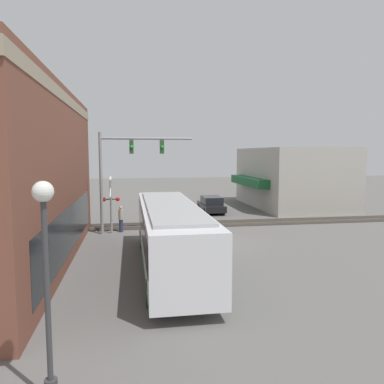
# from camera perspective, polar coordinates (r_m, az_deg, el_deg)

# --- Properties ---
(ground_plane) EXTENTS (120.00, 120.00, 0.00)m
(ground_plane) POSITION_cam_1_polar(r_m,az_deg,el_deg) (22.50, 2.64, -7.83)
(ground_plane) COLOR #605E5B
(shop_building) EXTENTS (12.47, 9.02, 5.85)m
(shop_building) POSITION_cam_1_polar(r_m,az_deg,el_deg) (38.88, 14.88, 2.16)
(shop_building) COLOR #B2ADA3
(shop_building) RESTS_ON ground
(city_bus) EXTENTS (12.23, 2.59, 3.05)m
(city_bus) POSITION_cam_1_polar(r_m,az_deg,el_deg) (17.40, -3.36, -6.22)
(city_bus) COLOR silver
(city_bus) RESTS_ON ground
(traffic_signal_gantry) EXTENTS (0.42, 6.13, 6.71)m
(traffic_signal_gantry) POSITION_cam_1_polar(r_m,az_deg,el_deg) (25.10, -10.05, 4.60)
(traffic_signal_gantry) COLOR gray
(traffic_signal_gantry) RESTS_ON ground
(crossing_signal) EXTENTS (1.41, 1.18, 3.81)m
(crossing_signal) POSITION_cam_1_polar(r_m,az_deg,el_deg) (25.46, -12.25, -1.09)
(crossing_signal) COLOR gray
(crossing_signal) RESTS_ON ground
(streetlamp) EXTENTS (0.44, 0.44, 4.79)m
(streetlamp) POSITION_cam_1_polar(r_m,az_deg,el_deg) (8.55, -21.32, -11.39)
(streetlamp) COLOR #38383A
(streetlamp) RESTS_ON ground
(rail_track_near) EXTENTS (2.60, 60.00, 0.15)m
(rail_track_near) POSITION_cam_1_polar(r_m,az_deg,el_deg) (28.25, 0.11, -4.92)
(rail_track_near) COLOR #332D28
(rail_track_near) RESTS_ON ground
(parked_car_black) EXTENTS (4.45, 1.82, 1.48)m
(parked_car_black) POSITION_cam_1_polar(r_m,az_deg,el_deg) (33.86, 2.96, -1.99)
(parked_car_black) COLOR black
(parked_car_black) RESTS_ON ground
(pedestrian_at_crossing) EXTENTS (0.34, 0.34, 1.78)m
(pedestrian_at_crossing) POSITION_cam_1_polar(r_m,az_deg,el_deg) (25.97, -10.76, -4.01)
(pedestrian_at_crossing) COLOR #2D3351
(pedestrian_at_crossing) RESTS_ON ground
(pedestrian_near_bus) EXTENTS (0.34, 0.34, 1.72)m
(pedestrian_near_bus) POSITION_cam_1_polar(r_m,az_deg,el_deg) (19.31, 2.75, -7.47)
(pedestrian_near_bus) COLOR #2D3351
(pedestrian_near_bus) RESTS_ON ground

